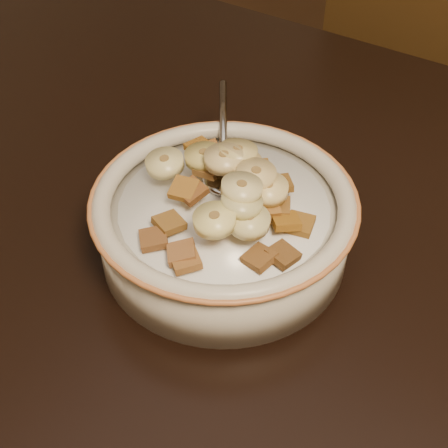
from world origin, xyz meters
The scene contains 40 objects.
table centered at (0.00, 0.00, 0.73)m, with size 1.40×0.90×0.04m, color black.
chair centered at (-0.11, 0.48, 0.49)m, with size 0.43×0.43×0.98m, color #38240F.
cereal_bowl centered at (-0.14, 0.05, 0.77)m, with size 0.20×0.20×0.05m, color beige.
milk centered at (-0.14, 0.05, 0.80)m, with size 0.17×0.17×0.00m, color white.
spoon centered at (-0.16, 0.07, 0.80)m, with size 0.04×0.05×0.01m, color #949497.
cereal_square_0 centered at (-0.14, 0.07, 0.82)m, with size 0.02×0.02×0.01m, color #986336.
cereal_square_1 centered at (-0.10, 0.03, 0.81)m, with size 0.02×0.02×0.01m, color brown.
cereal_square_2 centered at (-0.17, 0.09, 0.81)m, with size 0.02×0.02×0.01m, color brown.
cereal_square_3 centered at (-0.10, 0.06, 0.81)m, with size 0.02×0.02×0.01m, color brown.
cereal_square_4 centered at (-0.16, 0.03, 0.82)m, with size 0.02×0.02×0.01m, color #9C601B.
cereal_square_5 centered at (-0.13, -0.02, 0.81)m, with size 0.02×0.02×0.01m, color brown.
cereal_square_6 centered at (-0.08, 0.01, 0.81)m, with size 0.02×0.02×0.01m, color brown.
cereal_square_7 centered at (-0.17, 0.08, 0.81)m, with size 0.02×0.02×0.01m, color brown.
cereal_square_8 centered at (-0.07, 0.02, 0.81)m, with size 0.02×0.02×0.01m, color brown.
cereal_square_9 centered at (-0.13, -0.02, 0.81)m, with size 0.02×0.02×0.01m, color brown.
cereal_square_10 centered at (-0.13, 0.09, 0.81)m, with size 0.02×0.02×0.01m, color brown.
cereal_square_11 centered at (-0.16, 0.03, 0.82)m, with size 0.02×0.02×0.01m, color brown.
cereal_square_12 centered at (-0.10, 0.05, 0.82)m, with size 0.02×0.02×0.01m, color brown.
cereal_square_13 centered at (-0.08, 0.05, 0.80)m, with size 0.02×0.02×0.01m, color brown.
cereal_square_14 centered at (-0.11, 0.08, 0.81)m, with size 0.02×0.02×0.01m, color brown.
cereal_square_15 centered at (-0.18, 0.09, 0.80)m, with size 0.02×0.02×0.01m, color #9B632A.
cereal_square_16 centered at (-0.16, -0.02, 0.81)m, with size 0.02×0.02×0.01m, color brown.
cereal_square_17 centered at (-0.19, 0.09, 0.81)m, with size 0.02×0.02×0.01m, color #9C6819.
cereal_square_18 centered at (-0.16, 0.07, 0.81)m, with size 0.02×0.02×0.01m, color olive.
cereal_square_19 centered at (-0.14, 0.07, 0.82)m, with size 0.02×0.02×0.01m, color brown.
cereal_square_20 centered at (-0.16, 0.00, 0.81)m, with size 0.02×0.02×0.01m, color brown.
cereal_square_21 centered at (-0.12, 0.01, 0.82)m, with size 0.02×0.02×0.01m, color brown.
cereal_square_22 centered at (-0.16, 0.06, 0.82)m, with size 0.02×0.02×0.01m, color brown.
cereal_square_23 centered at (-0.08, 0.05, 0.81)m, with size 0.02×0.02×0.01m, color brown.
banana_slice_0 centered at (-0.17, 0.07, 0.82)m, with size 0.03×0.03×0.01m, color #CCC064.
banana_slice_1 centered at (-0.12, 0.06, 0.83)m, with size 0.03×0.03×0.01m, color tan.
banana_slice_2 centered at (-0.12, 0.00, 0.83)m, with size 0.03×0.03×0.01m, color #E6D277.
banana_slice_3 centered at (-0.10, 0.02, 0.82)m, with size 0.03×0.03×0.01m, color #DBCD80.
banana_slice_4 centered at (-0.19, 0.04, 0.82)m, with size 0.03×0.03×0.01m, color #ECDD8C.
banana_slice_5 centered at (-0.12, 0.04, 0.83)m, with size 0.03×0.03×0.01m, color #F4ECA1.
banana_slice_6 centered at (-0.14, 0.07, 0.83)m, with size 0.03×0.03×0.01m, color #FED87E.
banana_slice_7 centered at (-0.11, 0.03, 0.83)m, with size 0.03×0.03×0.01m, color #C7BA86.
banana_slice_8 centered at (-0.14, 0.07, 0.83)m, with size 0.03×0.03×0.01m, color tan.
banana_slice_9 centered at (-0.11, 0.06, 0.82)m, with size 0.03×0.03×0.01m, color #E3D087.
banana_slice_10 centered at (-0.15, 0.06, 0.83)m, with size 0.03×0.03×0.01m, color tan.
Camera 1 is at (0.06, -0.27, 1.13)m, focal length 50.00 mm.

